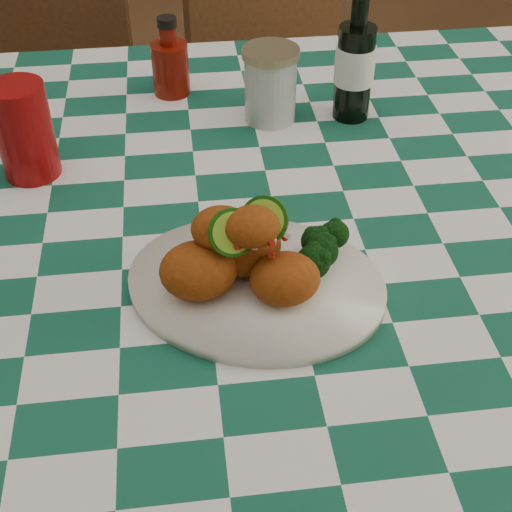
{
  "coord_description": "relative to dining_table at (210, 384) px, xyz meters",
  "views": [
    {
      "loc": [
        -0.02,
        -0.8,
        1.37
      ],
      "look_at": [
        0.06,
        -0.19,
        0.84
      ],
      "focal_mm": 50.0,
      "sensor_mm": 36.0,
      "label": 1
    }
  ],
  "objects": [
    {
      "name": "ground",
      "position": [
        0.0,
        0.0,
        -0.39
      ],
      "size": [
        5.0,
        5.0,
        0.0
      ],
      "primitive_type": "plane",
      "color": "brown",
      "rests_on": "ground"
    },
    {
      "name": "dining_table",
      "position": [
        0.0,
        0.0,
        0.0
      ],
      "size": [
        1.66,
        1.06,
        0.79
      ],
      "primitive_type": null,
      "color": "#13513D",
      "rests_on": "ground"
    },
    {
      "name": "plate",
      "position": [
        0.06,
        -0.19,
        0.4
      ],
      "size": [
        0.37,
        0.33,
        0.02
      ],
      "primitive_type": null,
      "rotation": [
        0.0,
        0.0,
        -0.35
      ],
      "color": "white",
      "rests_on": "dining_table"
    },
    {
      "name": "fried_chicken_pile",
      "position": [
        0.05,
        -0.19,
        0.46
      ],
      "size": [
        0.17,
        0.12,
        0.11
      ],
      "primitive_type": null,
      "color": "#923B0E",
      "rests_on": "plate"
    },
    {
      "name": "broccoli_side",
      "position": [
        0.15,
        -0.18,
        0.44
      ],
      "size": [
        0.07,
        0.07,
        0.05
      ],
      "primitive_type": null,
      "color": "black",
      "rests_on": "plate"
    },
    {
      "name": "red_tumbler",
      "position": [
        -0.23,
        0.1,
        0.46
      ],
      "size": [
        0.1,
        0.1,
        0.14
      ],
      "primitive_type": "cylinder",
      "rotation": [
        0.0,
        0.0,
        -0.39
      ],
      "color": "#7C0607",
      "rests_on": "dining_table"
    },
    {
      "name": "ketchup_bottle",
      "position": [
        -0.02,
        0.32,
        0.46
      ],
      "size": [
        0.08,
        0.08,
        0.13
      ],
      "primitive_type": null,
      "rotation": [
        0.0,
        0.0,
        -0.25
      ],
      "color": "#690F05",
      "rests_on": "dining_table"
    },
    {
      "name": "mason_jar",
      "position": [
        0.13,
        0.21,
        0.45
      ],
      "size": [
        0.12,
        0.12,
        0.12
      ],
      "primitive_type": null,
      "rotation": [
        0.0,
        0.0,
        -0.37
      ],
      "color": "#B2BCBA",
      "rests_on": "dining_table"
    },
    {
      "name": "beer_bottle",
      "position": [
        0.26,
        0.21,
        0.5
      ],
      "size": [
        0.07,
        0.07,
        0.22
      ],
      "primitive_type": null,
      "rotation": [
        0.0,
        0.0,
        0.17
      ],
      "color": "black",
      "rests_on": "dining_table"
    },
    {
      "name": "wooden_chair_left",
      "position": [
        -0.33,
        0.71,
        0.03
      ],
      "size": [
        0.44,
        0.46,
        0.84
      ],
      "primitive_type": null,
      "rotation": [
        0.0,
        0.0,
        -0.16
      ],
      "color": "#472814",
      "rests_on": "ground"
    },
    {
      "name": "wooden_chair_right",
      "position": [
        0.28,
        0.72,
        0.06
      ],
      "size": [
        0.54,
        0.55,
        0.91
      ],
      "primitive_type": null,
      "rotation": [
        0.0,
        0.0,
        0.35
      ],
      "color": "#472814",
      "rests_on": "ground"
    }
  ]
}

